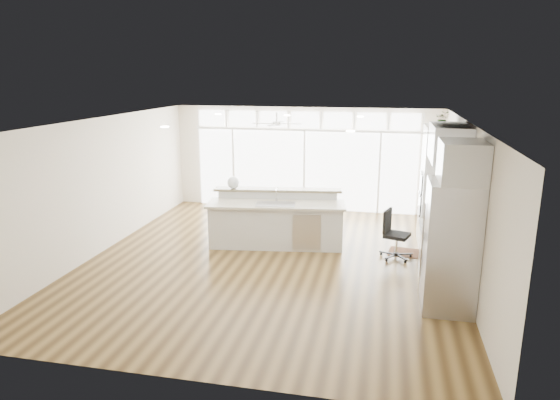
# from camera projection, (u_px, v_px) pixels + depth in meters

# --- Properties ---
(floor) EXTENTS (7.00, 8.00, 0.02)m
(floor) POSITION_uv_depth(u_px,v_px,m) (271.00, 261.00, 9.70)
(floor) COLOR #463015
(floor) RESTS_ON ground
(ceiling) EXTENTS (7.00, 8.00, 0.02)m
(ceiling) POSITION_uv_depth(u_px,v_px,m) (270.00, 121.00, 9.03)
(ceiling) COLOR white
(ceiling) RESTS_ON wall_back
(wall_back) EXTENTS (7.00, 0.04, 2.70)m
(wall_back) POSITION_uv_depth(u_px,v_px,m) (305.00, 159.00, 13.16)
(wall_back) COLOR silver
(wall_back) RESTS_ON floor
(wall_front) EXTENTS (7.00, 0.04, 2.70)m
(wall_front) POSITION_uv_depth(u_px,v_px,m) (190.00, 275.00, 5.57)
(wall_front) COLOR silver
(wall_front) RESTS_ON floor
(wall_left) EXTENTS (0.04, 8.00, 2.70)m
(wall_left) POSITION_uv_depth(u_px,v_px,m) (102.00, 185.00, 10.07)
(wall_left) COLOR silver
(wall_left) RESTS_ON floor
(wall_right) EXTENTS (0.04, 8.00, 2.70)m
(wall_right) POSITION_uv_depth(u_px,v_px,m) (467.00, 203.00, 8.66)
(wall_right) COLOR silver
(wall_right) RESTS_ON floor
(glass_wall) EXTENTS (5.80, 0.06, 2.08)m
(glass_wall) POSITION_uv_depth(u_px,v_px,m) (304.00, 170.00, 13.17)
(glass_wall) COLOR silver
(glass_wall) RESTS_ON wall_back
(transom_row) EXTENTS (5.90, 0.06, 0.40)m
(transom_row) POSITION_uv_depth(u_px,v_px,m) (305.00, 120.00, 12.85)
(transom_row) COLOR silver
(transom_row) RESTS_ON wall_back
(desk_window) EXTENTS (0.04, 0.85, 0.85)m
(desk_window) POSITION_uv_depth(u_px,v_px,m) (463.00, 188.00, 8.90)
(desk_window) COLOR white
(desk_window) RESTS_ON wall_right
(ceiling_fan) EXTENTS (1.16, 1.16, 0.32)m
(ceiling_fan) POSITION_uv_depth(u_px,v_px,m) (277.00, 119.00, 11.84)
(ceiling_fan) COLOR white
(ceiling_fan) RESTS_ON ceiling
(recessed_lights) EXTENTS (3.40, 3.00, 0.02)m
(recessed_lights) POSITION_uv_depth(u_px,v_px,m) (273.00, 121.00, 9.23)
(recessed_lights) COLOR white
(recessed_lights) RESTS_ON ceiling
(oven_cabinet) EXTENTS (0.64, 1.20, 2.50)m
(oven_cabinet) POSITION_uv_depth(u_px,v_px,m) (437.00, 186.00, 10.45)
(oven_cabinet) COLOR silver
(oven_cabinet) RESTS_ON floor
(desk_nook) EXTENTS (0.72, 1.30, 0.76)m
(desk_nook) POSITION_uv_depth(u_px,v_px,m) (439.00, 249.00, 9.26)
(desk_nook) COLOR silver
(desk_nook) RESTS_ON floor
(upper_cabinets) EXTENTS (0.64, 1.30, 0.64)m
(upper_cabinets) POSITION_uv_depth(u_px,v_px,m) (450.00, 143.00, 8.76)
(upper_cabinets) COLOR silver
(upper_cabinets) RESTS_ON wall_right
(refrigerator) EXTENTS (0.76, 0.90, 2.00)m
(refrigerator) POSITION_uv_depth(u_px,v_px,m) (451.00, 246.00, 7.54)
(refrigerator) COLOR #B5B5BA
(refrigerator) RESTS_ON floor
(fridge_cabinet) EXTENTS (0.64, 0.90, 0.60)m
(fridge_cabinet) POSITION_uv_depth(u_px,v_px,m) (462.00, 162.00, 7.21)
(fridge_cabinet) COLOR silver
(fridge_cabinet) RESTS_ON wall_right
(framed_photos) EXTENTS (0.06, 0.22, 0.80)m
(framed_photos) POSITION_uv_depth(u_px,v_px,m) (458.00, 189.00, 9.52)
(framed_photos) COLOR black
(framed_photos) RESTS_ON wall_right
(kitchen_island) EXTENTS (2.98, 1.47, 1.14)m
(kitchen_island) POSITION_uv_depth(u_px,v_px,m) (276.00, 220.00, 10.41)
(kitchen_island) COLOR silver
(kitchen_island) RESTS_ON floor
(rug) EXTENTS (0.87, 0.68, 0.01)m
(rug) POSITION_uv_depth(u_px,v_px,m) (408.00, 253.00, 10.12)
(rug) COLOR #351B11
(rug) RESTS_ON floor
(office_chair) EXTENTS (0.62, 0.59, 0.96)m
(office_chair) POSITION_uv_depth(u_px,v_px,m) (397.00, 235.00, 9.73)
(office_chair) COLOR black
(office_chair) RESTS_ON floor
(fishbowl) EXTENTS (0.27, 0.27, 0.26)m
(fishbowl) POSITION_uv_depth(u_px,v_px,m) (233.00, 183.00, 10.69)
(fishbowl) COLOR silver
(fishbowl) RESTS_ON kitchen_island
(monitor) EXTENTS (0.09, 0.51, 0.43)m
(monitor) POSITION_uv_depth(u_px,v_px,m) (437.00, 218.00, 9.13)
(monitor) COLOR black
(monitor) RESTS_ON desk_nook
(keyboard) EXTENTS (0.16, 0.35, 0.02)m
(keyboard) POSITION_uv_depth(u_px,v_px,m) (426.00, 228.00, 9.21)
(keyboard) COLOR white
(keyboard) RESTS_ON desk_nook
(potted_plant) EXTENTS (0.29, 0.32, 0.23)m
(potted_plant) POSITION_uv_depth(u_px,v_px,m) (442.00, 120.00, 10.12)
(potted_plant) COLOR #2B5022
(potted_plant) RESTS_ON oven_cabinet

